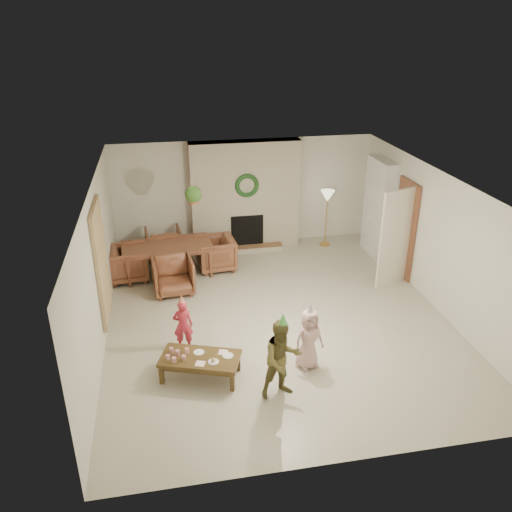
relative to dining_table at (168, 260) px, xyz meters
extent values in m
plane|color=#B7B29E|center=(1.86, -2.09, -0.32)|extent=(7.00, 7.00, 0.00)
plane|color=white|center=(1.86, -2.09, 2.18)|extent=(7.00, 7.00, 0.00)
plane|color=silver|center=(1.86, 1.41, 0.93)|extent=(7.00, 0.00, 7.00)
plane|color=silver|center=(1.86, -5.59, 0.93)|extent=(7.00, 0.00, 7.00)
plane|color=silver|center=(-1.14, -2.09, 0.93)|extent=(0.00, 7.00, 7.00)
plane|color=silver|center=(4.86, -2.09, 0.93)|extent=(0.00, 7.00, 7.00)
cube|color=#581B17|center=(1.86, 1.21, 0.93)|extent=(2.50, 0.40, 2.50)
cube|color=brown|center=(1.86, 0.86, -0.26)|extent=(1.60, 0.30, 0.12)
cube|color=black|center=(1.86, 1.03, 0.13)|extent=(0.75, 0.12, 0.75)
torus|color=#19431D|center=(1.86, 0.98, 1.23)|extent=(0.54, 0.10, 0.54)
cylinder|color=gold|center=(3.73, 0.91, -0.31)|extent=(0.25, 0.25, 0.03)
cylinder|color=gold|center=(3.73, 0.91, 0.30)|extent=(0.03, 0.03, 1.21)
cone|color=beige|center=(3.73, 0.91, 0.89)|extent=(0.32, 0.32, 0.27)
cube|color=white|center=(4.70, 0.21, 0.78)|extent=(0.30, 1.00, 2.20)
cube|color=white|center=(4.68, 0.21, 0.13)|extent=(0.30, 0.92, 0.03)
cube|color=white|center=(4.68, 0.21, 0.53)|extent=(0.30, 0.92, 0.03)
cube|color=white|center=(4.68, 0.21, 0.93)|extent=(0.30, 0.92, 0.03)
cube|color=white|center=(4.68, 0.21, 1.33)|extent=(0.30, 0.92, 0.03)
cube|color=maroon|center=(4.66, 0.06, 0.27)|extent=(0.20, 0.40, 0.24)
cube|color=#225A7E|center=(4.66, 0.26, 0.67)|extent=(0.20, 0.44, 0.24)
cube|color=gold|center=(4.66, 0.11, 1.06)|extent=(0.20, 0.36, 0.22)
cube|color=brown|center=(4.82, -0.89, 0.70)|extent=(0.05, 0.86, 2.04)
cube|color=beige|center=(4.44, -1.27, 0.68)|extent=(0.77, 0.32, 2.00)
cube|color=#BFB087|center=(-1.10, -1.89, 0.93)|extent=(0.06, 1.20, 2.00)
imported|color=brown|center=(0.00, 0.00, 0.00)|extent=(1.93, 1.18, 0.65)
imported|color=brown|center=(0.07, -0.81, 0.03)|extent=(0.83, 0.85, 0.72)
imported|color=brown|center=(-0.07, 0.81, 0.03)|extent=(0.83, 0.85, 0.72)
imported|color=brown|center=(-0.81, -0.07, 0.03)|extent=(0.85, 0.83, 0.72)
imported|color=brown|center=(1.01, 0.09, 0.03)|extent=(0.85, 0.83, 0.72)
cylinder|color=tan|center=(0.56, -0.59, 1.83)|extent=(0.01, 0.01, 0.70)
cylinder|color=#AD5437|center=(0.56, -0.59, 1.48)|extent=(0.16, 0.16, 0.12)
sphere|color=#264C19|center=(0.56, -0.59, 1.60)|extent=(0.32, 0.32, 0.32)
cube|color=#4B3719|center=(0.35, -3.59, 0.01)|extent=(1.30, 0.94, 0.05)
cube|color=#4B3719|center=(0.35, -3.59, -0.05)|extent=(1.19, 0.83, 0.07)
cube|color=#4B3719|center=(-0.23, -3.64, -0.17)|extent=(0.08, 0.08, 0.31)
cube|color=#4B3719|center=(0.77, -4.00, -0.17)|extent=(0.08, 0.08, 0.31)
cube|color=#4B3719|center=(-0.07, -3.19, -0.17)|extent=(0.08, 0.08, 0.31)
cube|color=#4B3719|center=(0.93, -3.54, -0.17)|extent=(0.08, 0.08, 0.31)
cylinder|color=silver|center=(-0.12, -3.57, 0.08)|extent=(0.08, 0.08, 0.08)
cylinder|color=silver|center=(-0.06, -3.40, 0.08)|extent=(0.08, 0.08, 0.08)
cylinder|color=silver|center=(-0.03, -3.65, 0.08)|extent=(0.08, 0.08, 0.08)
cylinder|color=silver|center=(0.02, -3.48, 0.08)|extent=(0.08, 0.08, 0.08)
cylinder|color=silver|center=(0.11, -3.62, 0.08)|extent=(0.08, 0.08, 0.08)
cylinder|color=silver|center=(0.17, -3.45, 0.08)|extent=(0.08, 0.08, 0.08)
cylinder|color=white|center=(0.34, -3.48, 0.04)|extent=(0.21, 0.21, 0.01)
cylinder|color=white|center=(0.53, -3.75, 0.04)|extent=(0.21, 0.21, 0.01)
cylinder|color=white|center=(0.76, -3.64, 0.04)|extent=(0.21, 0.21, 0.01)
sphere|color=tan|center=(0.53, -3.75, 0.07)|extent=(0.08, 0.08, 0.06)
cube|color=#FEBDBB|center=(0.34, -3.76, 0.04)|extent=(0.17, 0.17, 0.01)
cube|color=#FEBDBB|center=(0.70, -3.55, 0.04)|extent=(0.17, 0.17, 0.01)
imported|color=#B62739|center=(0.15, -2.79, 0.12)|extent=(0.34, 0.24, 0.88)
cone|color=gold|center=(0.15, -2.79, 0.60)|extent=(0.16, 0.16, 0.17)
imported|color=brown|center=(1.45, -4.21, 0.28)|extent=(0.66, 0.56, 1.21)
cone|color=#57C153|center=(1.45, -4.21, 0.93)|extent=(0.16, 0.16, 0.20)
imported|color=beige|center=(2.01, -3.63, 0.17)|extent=(0.55, 0.43, 0.99)
cone|color=silver|center=(2.01, -3.63, 0.71)|extent=(0.14, 0.14, 0.18)
camera|label=1|loc=(-0.01, -9.99, 4.61)|focal=36.27mm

